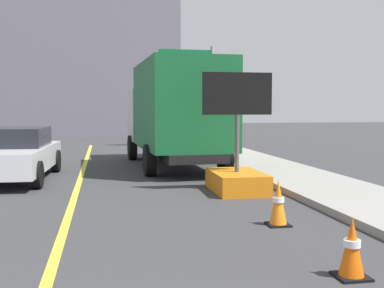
{
  "coord_description": "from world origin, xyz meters",
  "views": [
    {
      "loc": [
        0.62,
        -0.82,
        1.88
      ],
      "look_at": [
        1.57,
        4.22,
        1.5
      ],
      "focal_mm": 44.26,
      "sensor_mm": 36.0,
      "label": 1
    }
  ],
  "objects_px": {
    "pickup_car": "(12,154)",
    "traffic_cone_mid_lane": "(278,203)",
    "arrow_board_trailer": "(237,170)",
    "traffic_cone_near_sign": "(352,248)",
    "highway_guide_sign": "(197,78)",
    "box_truck": "(175,112)"
  },
  "relations": [
    {
      "from": "pickup_car",
      "to": "traffic_cone_mid_lane",
      "type": "xyz_separation_m",
      "value": [
        5.15,
        -6.0,
        -0.33
      ]
    },
    {
      "from": "arrow_board_trailer",
      "to": "traffic_cone_near_sign",
      "type": "distance_m",
      "value": 5.59
    },
    {
      "from": "highway_guide_sign",
      "to": "traffic_cone_mid_lane",
      "type": "height_order",
      "value": "highway_guide_sign"
    },
    {
      "from": "highway_guide_sign",
      "to": "traffic_cone_near_sign",
      "type": "distance_m",
      "value": 18.85
    },
    {
      "from": "arrow_board_trailer",
      "to": "box_truck",
      "type": "distance_m",
      "value": 4.98
    },
    {
      "from": "box_truck",
      "to": "highway_guide_sign",
      "type": "relative_size",
      "value": 1.4
    },
    {
      "from": "highway_guide_sign",
      "to": "traffic_cone_mid_lane",
      "type": "bearing_deg",
      "value": -96.61
    },
    {
      "from": "highway_guide_sign",
      "to": "traffic_cone_mid_lane",
      "type": "distance_m",
      "value": 16.48
    },
    {
      "from": "traffic_cone_mid_lane",
      "to": "highway_guide_sign",
      "type": "bearing_deg",
      "value": 83.39
    },
    {
      "from": "box_truck",
      "to": "traffic_cone_mid_lane",
      "type": "bearing_deg",
      "value": -86.55
    },
    {
      "from": "highway_guide_sign",
      "to": "pickup_car",
      "type": "bearing_deg",
      "value": -124.82
    },
    {
      "from": "arrow_board_trailer",
      "to": "pickup_car",
      "type": "xyz_separation_m",
      "value": [
        -5.37,
        2.83,
        0.22
      ]
    },
    {
      "from": "pickup_car",
      "to": "traffic_cone_near_sign",
      "type": "bearing_deg",
      "value": -58.82
    },
    {
      "from": "traffic_cone_near_sign",
      "to": "traffic_cone_mid_lane",
      "type": "height_order",
      "value": "traffic_cone_mid_lane"
    },
    {
      "from": "highway_guide_sign",
      "to": "arrow_board_trailer",
      "type": "bearing_deg",
      "value": -97.25
    },
    {
      "from": "highway_guide_sign",
      "to": "traffic_cone_mid_lane",
      "type": "xyz_separation_m",
      "value": [
        -1.86,
        -16.09,
        -3.06
      ]
    },
    {
      "from": "box_truck",
      "to": "traffic_cone_mid_lane",
      "type": "xyz_separation_m",
      "value": [
        0.48,
        -7.93,
        -1.42
      ]
    },
    {
      "from": "traffic_cone_mid_lane",
      "to": "pickup_car",
      "type": "bearing_deg",
      "value": 130.61
    },
    {
      "from": "arrow_board_trailer",
      "to": "box_truck",
      "type": "relative_size",
      "value": 0.39
    },
    {
      "from": "box_truck",
      "to": "arrow_board_trailer",
      "type": "bearing_deg",
      "value": -81.63
    },
    {
      "from": "pickup_car",
      "to": "highway_guide_sign",
      "type": "bearing_deg",
      "value": 55.18
    },
    {
      "from": "box_truck",
      "to": "traffic_cone_mid_lane",
      "type": "relative_size",
      "value": 9.47
    }
  ]
}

